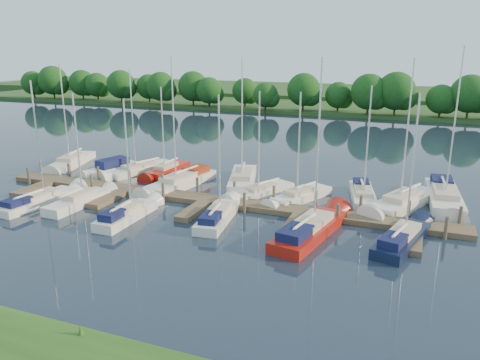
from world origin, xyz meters
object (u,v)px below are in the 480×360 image
(dock, at_px, (206,202))
(motorboat, at_px, (111,170))
(sailboat_n_5, at_px, (242,181))
(sailboat_n_0, at_px, (71,163))
(sailboat_s_2, at_px, (128,215))

(dock, height_order, motorboat, motorboat)
(sailboat_n_5, bearing_deg, dock, 67.35)
(dock, relative_size, motorboat, 5.89)
(dock, xyz_separation_m, sailboat_n_0, (-19.10, 6.36, 0.08))
(sailboat_n_0, height_order, sailboat_n_5, sailboat_n_5)
(dock, distance_m, sailboat_n_0, 20.13)
(sailboat_n_0, bearing_deg, motorboat, 155.97)
(dock, bearing_deg, sailboat_n_0, 161.59)
(motorboat, height_order, sailboat_n_5, sailboat_n_5)
(sailboat_s_2, bearing_deg, dock, 51.67)
(dock, height_order, sailboat_n_5, sailboat_n_5)
(sailboat_n_5, height_order, sailboat_s_2, sailboat_n_5)
(sailboat_n_0, relative_size, sailboat_n_5, 0.94)
(sailboat_n_0, xyz_separation_m, sailboat_s_2, (15.07, -11.44, 0.05))
(dock, xyz_separation_m, sailboat_n_5, (0.68, 6.54, 0.08))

